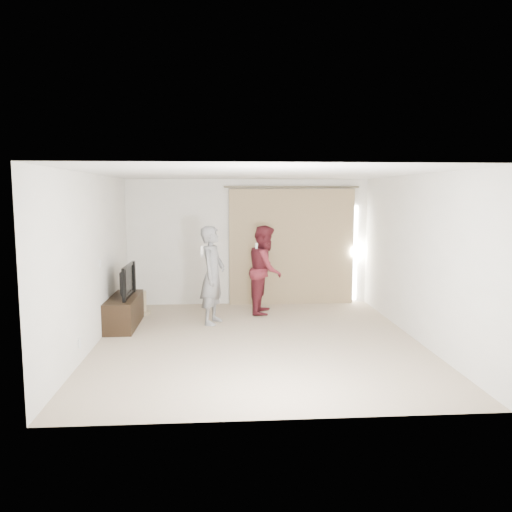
# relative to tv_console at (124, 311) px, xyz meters

# --- Properties ---
(floor) EXTENTS (5.50, 5.50, 0.00)m
(floor) POSITION_rel_tv_console_xyz_m (2.27, -1.07, -0.26)
(floor) COLOR tan
(floor) RESTS_ON ground
(wall_back) EXTENTS (5.00, 0.04, 2.60)m
(wall_back) POSITION_rel_tv_console_xyz_m (2.27, 1.68, 1.04)
(wall_back) COLOR silver
(wall_back) RESTS_ON ground
(wall_left) EXTENTS (0.04, 5.50, 2.60)m
(wall_left) POSITION_rel_tv_console_xyz_m (-0.23, -1.07, 1.04)
(wall_left) COLOR silver
(wall_left) RESTS_ON ground
(ceiling) EXTENTS (5.00, 5.50, 0.01)m
(ceiling) POSITION_rel_tv_console_xyz_m (2.27, -1.07, 2.34)
(ceiling) COLOR silver
(ceiling) RESTS_ON wall_back
(curtain) EXTENTS (2.80, 0.11, 2.46)m
(curtain) POSITION_rel_tv_console_xyz_m (3.18, 1.61, 0.94)
(curtain) COLOR #9C8160
(curtain) RESTS_ON ground
(tv_console) EXTENTS (0.47, 1.36, 0.52)m
(tv_console) POSITION_rel_tv_console_xyz_m (0.00, 0.00, 0.00)
(tv_console) COLOR black
(tv_console) RESTS_ON ground
(tv) EXTENTS (0.14, 0.99, 0.57)m
(tv) POSITION_rel_tv_console_xyz_m (0.00, 0.00, 0.54)
(tv) COLOR black
(tv) RESTS_ON tv_console
(scratching_post) EXTENTS (0.33, 0.33, 0.45)m
(scratching_post) POSITION_rel_tv_console_xyz_m (0.17, 0.87, -0.08)
(scratching_post) COLOR tan
(scratching_post) RESTS_ON ground
(person_man) EXTENTS (0.60, 0.73, 1.74)m
(person_man) POSITION_rel_tv_console_xyz_m (1.54, 0.09, 0.61)
(person_man) COLOR slate
(person_man) RESTS_ON ground
(person_woman) EXTENTS (0.80, 0.94, 1.70)m
(person_woman) POSITION_rel_tv_console_xyz_m (2.54, 0.81, 0.59)
(person_woman) COLOR #5A1922
(person_woman) RESTS_ON ground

